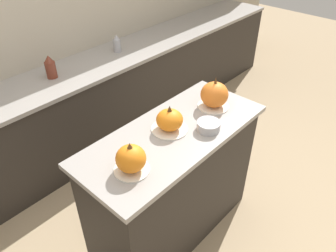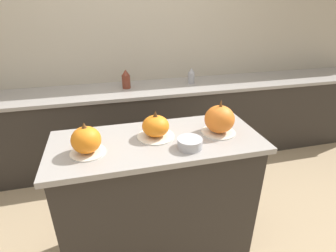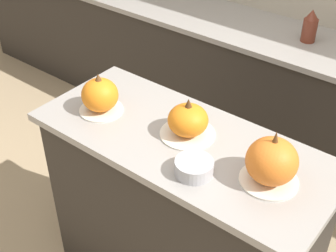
{
  "view_description": "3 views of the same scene",
  "coord_description": "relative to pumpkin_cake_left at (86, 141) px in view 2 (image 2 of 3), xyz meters",
  "views": [
    {
      "loc": [
        -1.24,
        -1.08,
        2.2
      ],
      "look_at": [
        -0.05,
        0.01,
        1.03
      ],
      "focal_mm": 35.0,
      "sensor_mm": 36.0,
      "label": 1
    },
    {
      "loc": [
        -0.29,
        -1.4,
        1.74
      ],
      "look_at": [
        0.07,
        0.01,
        1.04
      ],
      "focal_mm": 28.0,
      "sensor_mm": 36.0,
      "label": 2
    },
    {
      "loc": [
        0.91,
        -1.25,
        2.14
      ],
      "look_at": [
        -0.05,
        -0.04,
        1.02
      ],
      "focal_mm": 50.0,
      "sensor_mm": 36.0,
      "label": 3
    }
  ],
  "objects": [
    {
      "name": "ground_plane",
      "position": [
        0.41,
        0.06,
        -1.04
      ],
      "size": [
        12.0,
        12.0,
        0.0
      ],
      "primitive_type": "plane",
      "color": "tan"
    },
    {
      "name": "wall_back",
      "position": [
        0.41,
        1.7,
        0.21
      ],
      "size": [
        8.0,
        0.06,
        2.5
      ],
      "color": "#B2A893",
      "rests_on": "ground_plane"
    },
    {
      "name": "kitchen_island",
      "position": [
        0.41,
        0.06,
        -0.55
      ],
      "size": [
        1.31,
        0.57,
        0.96
      ],
      "color": "#2D2823",
      "rests_on": "ground_plane"
    },
    {
      "name": "back_counter",
      "position": [
        0.41,
        1.37,
        -0.59
      ],
      "size": [
        6.0,
        0.6,
        0.88
      ],
      "color": "#2D2823",
      "rests_on": "ground_plane"
    },
    {
      "name": "pumpkin_cake_left",
      "position": [
        0.0,
        0.0,
        0.0
      ],
      "size": [
        0.2,
        0.2,
        0.19
      ],
      "color": "silver",
      "rests_on": "kitchen_island"
    },
    {
      "name": "pumpkin_cake_center",
      "position": [
        0.41,
        0.1,
        -0.01
      ],
      "size": [
        0.24,
        0.24,
        0.18
      ],
      "color": "silver",
      "rests_on": "kitchen_island"
    },
    {
      "name": "pumpkin_cake_right",
      "position": [
        0.82,
        0.05,
        0.01
      ],
      "size": [
        0.22,
        0.22,
        0.23
      ],
      "color": "silver",
      "rests_on": "kitchen_island"
    },
    {
      "name": "bottle_tall",
      "position": [
        0.36,
        1.41,
        -0.06
      ],
      "size": [
        0.09,
        0.09,
        0.2
      ],
      "color": "maroon",
      "rests_on": "back_counter"
    },
    {
      "name": "bottle_short",
      "position": [
        1.1,
        1.41,
        -0.07
      ],
      "size": [
        0.08,
        0.08,
        0.17
      ],
      "color": "#99999E",
      "rests_on": "back_counter"
    },
    {
      "name": "mixing_bowl",
      "position": [
        0.58,
        -0.09,
        -0.05
      ],
      "size": [
        0.15,
        0.15,
        0.06
      ],
      "color": "#ADADB2",
      "rests_on": "kitchen_island"
    }
  ]
}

